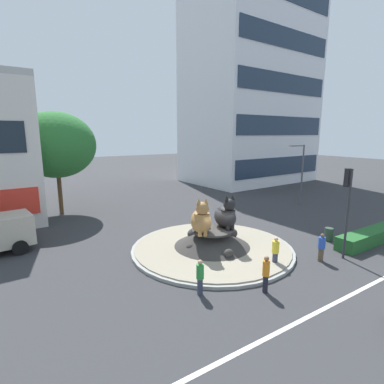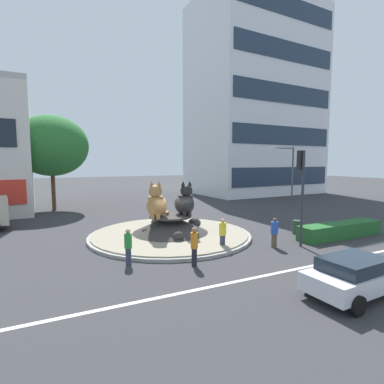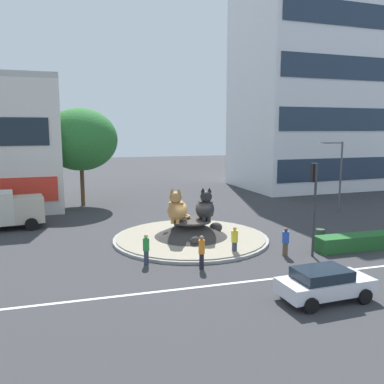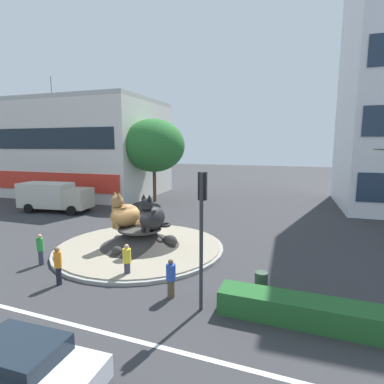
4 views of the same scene
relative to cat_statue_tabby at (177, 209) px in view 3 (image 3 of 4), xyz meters
The scene contains 16 objects.
ground_plane 2.38m from the cat_statue_tabby, 11.13° to the left, with size 160.00×160.00×0.00m, color #333335.
lane_centreline 7.99m from the cat_statue_tabby, 82.75° to the right, with size 112.00×0.20×0.01m, color silver.
roundabout_island 1.96m from the cat_statue_tabby, 11.83° to the left, with size 10.14×10.14×1.34m.
cat_statue_tabby is the anchor object (origin of this frame).
cat_statue_black 1.89m from the cat_statue_tabby, ahead, with size 1.65×2.22×2.18m.
traffic_light_mast 8.47m from the cat_statue_tabby, 36.63° to the right, with size 0.35×0.46×5.32m.
office_tower 32.48m from the cat_statue_tabby, 41.75° to the left, with size 18.75×13.23×27.49m.
clipped_hedge_strip 11.58m from the cat_statue_tabby, 23.87° to the right, with size 6.21×1.20×0.90m, color #235B28.
broadleaf_tree_behind_island 16.15m from the cat_statue_tabby, 110.73° to the left, with size 6.80×6.80×9.14m.
streetlight_arm 16.39m from the cat_statue_tabby, 18.05° to the left, with size 2.23×0.51×6.14m.
pedestrian_yellow_shirt 4.58m from the cat_statue_tabby, 55.58° to the right, with size 0.39×0.39×1.67m.
pedestrian_orange_shirt 5.46m from the cat_statue_tabby, 90.46° to the right, with size 0.33×0.33×1.79m.
pedestrian_blue_shirt 7.08m from the cat_statue_tabby, 41.40° to the right, with size 0.40×0.40×1.66m.
pedestrian_green_shirt 4.86m from the cat_statue_tabby, 124.94° to the right, with size 0.35×0.35×1.68m.
sedan_on_far_lane 11.21m from the cat_statue_tabby, 70.09° to the right, with size 4.09×2.14×1.40m.
litter_bin 9.29m from the cat_statue_tabby, 18.09° to the right, with size 0.56×0.56×0.90m.
Camera 3 is at (-7.14, -24.72, 7.22)m, focal length 37.77 mm.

